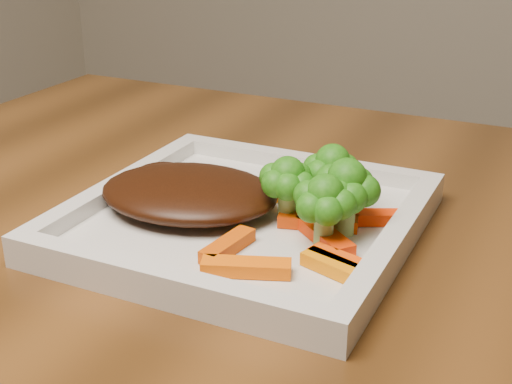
% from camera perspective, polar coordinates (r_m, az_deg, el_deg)
% --- Properties ---
extents(plate, '(0.27, 0.27, 0.01)m').
position_cam_1_polar(plate, '(0.59, -0.87, -2.59)').
color(plate, silver).
rests_on(plate, dining_table).
extents(steak, '(0.17, 0.14, 0.03)m').
position_cam_1_polar(steak, '(0.60, -5.38, -0.05)').
color(steak, black).
rests_on(steak, plate).
extents(broccoli_0, '(0.06, 0.06, 0.07)m').
position_cam_1_polar(broccoli_0, '(0.60, 6.11, 1.62)').
color(broccoli_0, '#206110').
rests_on(broccoli_0, plate).
extents(broccoli_1, '(0.08, 0.08, 0.06)m').
position_cam_1_polar(broccoli_1, '(0.56, 7.21, -0.28)').
color(broccoli_1, '#386A11').
rests_on(broccoli_1, plate).
extents(broccoli_2, '(0.06, 0.06, 0.06)m').
position_cam_1_polar(broccoli_2, '(0.54, 5.50, -1.39)').
color(broccoli_2, '#306E12').
rests_on(broccoli_2, plate).
extents(broccoli_3, '(0.06, 0.06, 0.06)m').
position_cam_1_polar(broccoli_3, '(0.57, 2.53, 0.43)').
color(broccoli_3, '#137314').
rests_on(broccoli_3, plate).
extents(carrot_0, '(0.07, 0.04, 0.01)m').
position_cam_1_polar(carrot_0, '(0.50, -0.80, -6.04)').
color(carrot_0, '#EC5D03').
rests_on(carrot_0, plate).
extents(carrot_1, '(0.06, 0.03, 0.01)m').
position_cam_1_polar(carrot_1, '(0.51, 7.03, -5.68)').
color(carrot_1, '#FF4604').
rests_on(carrot_1, plate).
extents(carrot_2, '(0.02, 0.06, 0.01)m').
position_cam_1_polar(carrot_2, '(0.53, -2.28, -4.32)').
color(carrot_2, '#C94503').
rests_on(carrot_2, plate).
extents(carrot_3, '(0.06, 0.04, 0.01)m').
position_cam_1_polar(carrot_3, '(0.59, 9.72, -2.02)').
color(carrot_3, '#F13003').
rests_on(carrot_3, plate).
extents(carrot_4, '(0.06, 0.05, 0.01)m').
position_cam_1_polar(carrot_4, '(0.63, 3.78, 0.07)').
color(carrot_4, orange).
rests_on(carrot_4, plate).
extents(carrot_5, '(0.06, 0.05, 0.01)m').
position_cam_1_polar(carrot_5, '(0.55, 5.50, -3.52)').
color(carrot_5, red).
rests_on(carrot_5, plate).
extents(carrot_6, '(0.07, 0.03, 0.01)m').
position_cam_1_polar(carrot_6, '(0.57, 4.98, -2.35)').
color(carrot_6, '#C93503').
rests_on(carrot_6, plate).
extents(carrot_7, '(0.06, 0.03, 0.01)m').
position_cam_1_polar(carrot_7, '(0.51, 6.60, -6.10)').
color(carrot_7, orange).
rests_on(carrot_7, plate).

